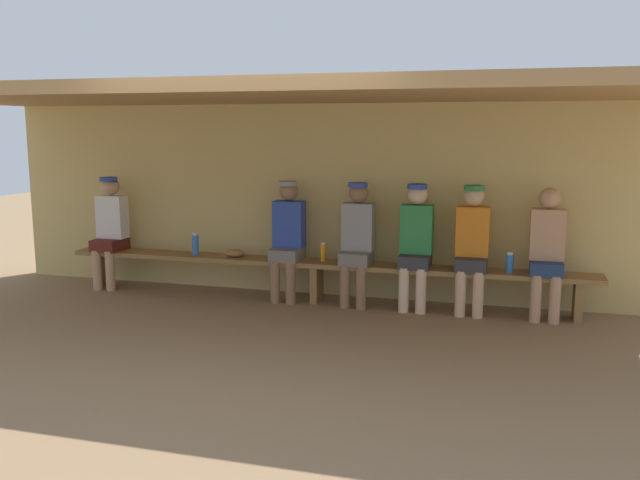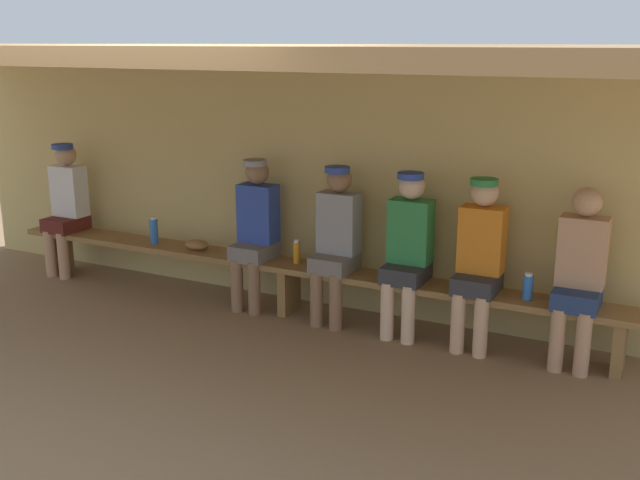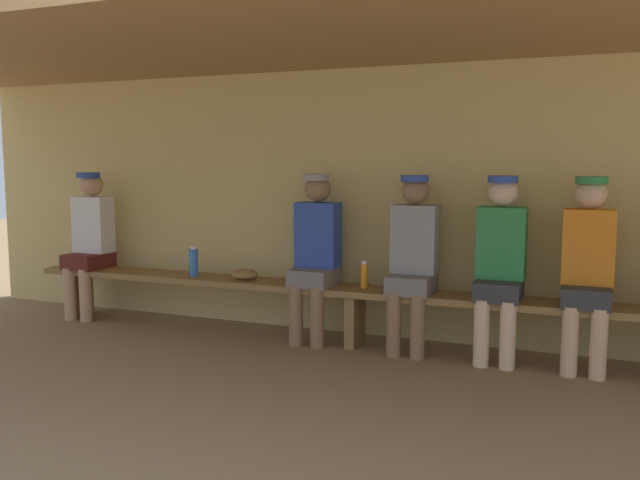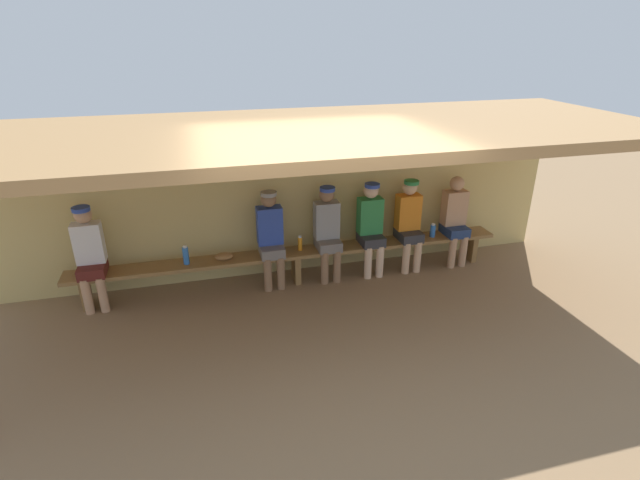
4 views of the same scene
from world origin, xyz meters
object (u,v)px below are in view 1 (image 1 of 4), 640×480
player_in_white (357,238)px  player_near_post (416,240)px  baseball_glove_worn (235,253)px  water_bottle_orange (323,252)px  player_rightmost (288,235)px  player_with_sunglasses (472,243)px  bench (317,268)px  player_in_blue (547,248)px  water_bottle_clear (195,244)px  player_in_red (110,227)px  water_bottle_green (510,263)px

player_in_white → player_near_post: bearing=0.0°
baseball_glove_worn → water_bottle_orange: bearing=-177.1°
player_rightmost → player_with_sunglasses: (2.02, 0.00, 0.00)m
player_with_sunglasses → baseball_glove_worn: (-2.67, -0.01, -0.24)m
player_rightmost → baseball_glove_worn: player_rightmost is taller
player_with_sunglasses → bench: bearing=-179.9°
player_rightmost → water_bottle_orange: size_ratio=6.28×
player_in_white → player_in_blue: bearing=-0.0°
water_bottle_clear → player_in_red: bearing=179.0°
player_in_red → player_in_white: 3.07m
bench → water_bottle_clear: bearing=-179.4°
bench → player_with_sunglasses: player_with_sunglasses is taller
player_in_blue → water_bottle_orange: player_in_blue is taller
bench → player_in_red: player_in_red is taller
player_in_red → baseball_glove_worn: (1.63, -0.01, -0.24)m
player_in_red → water_bottle_clear: player_in_red is taller
player_near_post → player_in_blue: (1.33, -0.00, -0.02)m
player_in_red → player_in_blue: (5.04, -0.00, -0.02)m
player_in_red → player_near_post: 3.71m
player_near_post → player_with_sunglasses: size_ratio=1.00×
bench → baseball_glove_worn: size_ratio=25.00×
water_bottle_orange → water_bottle_clear: bearing=-178.6°
player_rightmost → water_bottle_clear: player_rightmost is taller
player_in_blue → player_with_sunglasses: 0.74m
player_in_white → bench: bearing=-179.6°
player_rightmost → player_in_blue: player_rightmost is taller
bench → player_in_red: (-2.61, 0.00, 0.36)m
player_near_post → player_in_white: (-0.64, 0.00, 0.00)m
player_in_red → baseball_glove_worn: size_ratio=5.60×
player_in_white → water_bottle_orange: player_in_white is taller
bench → water_bottle_clear: water_bottle_clear is taller
player_rightmost → water_bottle_green: player_rightmost is taller
player_in_red → player_in_white: bearing=0.0°
player_in_white → water_bottle_clear: player_in_white is taller
player_near_post → baseball_glove_worn: 2.09m
player_in_blue → water_bottle_clear: bearing=-179.7°
player_in_blue → water_bottle_orange: 2.37m
player_rightmost → baseball_glove_worn: 0.69m
player_rightmost → water_bottle_clear: (-1.13, -0.02, -0.16)m
water_bottle_green → water_bottle_clear: bearing=-180.0°
player_with_sunglasses → baseball_glove_worn: size_ratio=5.60×
player_near_post → water_bottle_clear: player_near_post is taller
bench → player_near_post: size_ratio=4.46×
water_bottle_clear → player_rightmost: bearing=1.0°
water_bottle_clear → baseball_glove_worn: water_bottle_clear is taller
player_rightmost → player_in_blue: 2.77m
player_in_red → player_with_sunglasses: same height
bench → player_near_post: bearing=0.2°
water_bottle_orange → baseball_glove_worn: water_bottle_orange is taller
player_with_sunglasses → water_bottle_green: size_ratio=6.48×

